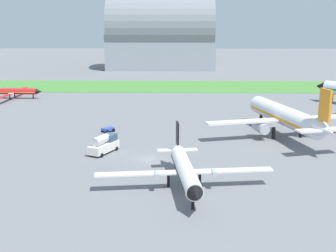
# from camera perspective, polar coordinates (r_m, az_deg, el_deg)

# --- Properties ---
(ground_plane) EXTENTS (600.00, 600.00, 0.00)m
(ground_plane) POSITION_cam_1_polar(r_m,az_deg,el_deg) (72.81, -2.58, -4.41)
(ground_plane) COLOR slate
(grass_taxiway_strip) EXTENTS (360.00, 28.00, 0.08)m
(grass_taxiway_strip) POSITION_cam_1_polar(r_m,az_deg,el_deg) (153.95, -0.61, 5.21)
(grass_taxiway_strip) COLOR #478438
(grass_taxiway_strip) RESTS_ON ground_plane
(airplane_foreground_turboprop) EXTENTS (24.58, 21.10, 7.37)m
(airplane_foreground_turboprop) POSITION_cam_1_polar(r_m,az_deg,el_deg) (60.01, 2.23, -5.67)
(airplane_foreground_turboprop) COLOR white
(airplane_foreground_turboprop) RESTS_ON ground_plane
(airplane_taxiing_turboprop) EXTENTS (17.04, 19.91, 5.97)m
(airplane_taxiing_turboprop) POSITION_cam_1_polar(r_m,az_deg,el_deg) (137.28, -19.52, 4.30)
(airplane_taxiing_turboprop) COLOR red
(airplane_taxiing_turboprop) RESTS_ON ground_plane
(airplane_midfield_jet) EXTENTS (32.14, 31.77, 11.54)m
(airplane_midfield_jet) POSITION_cam_1_polar(r_m,az_deg,el_deg) (88.84, 15.10, 1.21)
(airplane_midfield_jet) COLOR white
(airplane_midfield_jet) RESTS_ON ground_plane
(baggage_cart_near_gate) EXTENTS (2.88, 2.95, 0.90)m
(baggage_cart_near_gate) POSITION_cam_1_polar(r_m,az_deg,el_deg) (91.34, -7.85, -0.42)
(baggage_cart_near_gate) COLOR #334FB2
(baggage_cart_near_gate) RESTS_ON ground_plane
(fuel_truck_midfield) EXTENTS (4.98, 6.90, 3.29)m
(fuel_truck_midfield) POSITION_cam_1_polar(r_m,az_deg,el_deg) (76.86, -8.39, -2.34)
(fuel_truck_midfield) COLOR white
(fuel_truck_midfield) RESTS_ON ground_plane
(hangar_distant) EXTENTS (50.35, 30.23, 34.44)m
(hangar_distant) POSITION_cam_1_polar(r_m,az_deg,el_deg) (212.36, -0.92, 11.73)
(hangar_distant) COLOR #9399A3
(hangar_distant) RESTS_ON ground_plane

